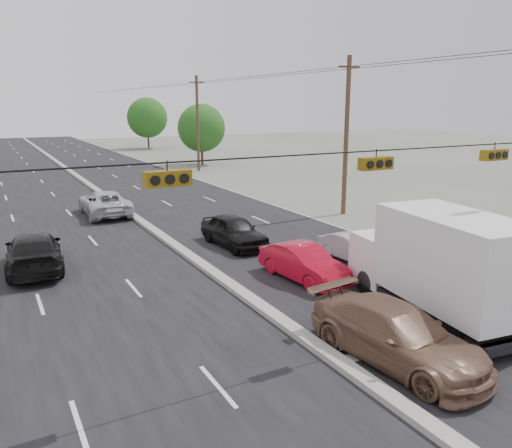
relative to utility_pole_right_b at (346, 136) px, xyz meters
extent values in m
plane|color=#606356|center=(-12.50, -15.00, -5.11)|extent=(200.00, 200.00, 0.00)
cube|color=black|center=(-12.50, 15.00, -5.11)|extent=(20.00, 160.00, 0.02)
cube|color=gray|center=(-12.50, 15.00, -5.01)|extent=(0.50, 160.00, 0.20)
cylinder|color=#422D1E|center=(0.00, 0.00, -0.11)|extent=(0.30, 0.30, 10.00)
cube|color=#422D1E|center=(0.00, 0.00, 4.19)|extent=(1.60, 0.12, 0.12)
cylinder|color=#422D1E|center=(0.00, 25.00, -0.11)|extent=(0.30, 0.30, 10.00)
cube|color=#422D1E|center=(0.00, 25.00, 4.19)|extent=(1.60, 0.12, 0.12)
cylinder|color=black|center=(-12.50, -15.00, 0.69)|extent=(25.00, 0.04, 0.04)
cube|color=#72590C|center=(-17.00, -15.00, 0.34)|extent=(1.05, 0.30, 0.35)
cube|color=#72590C|center=(-11.00, -15.00, 0.34)|extent=(1.05, 0.30, 0.35)
cube|color=#72590C|center=(-6.00, -15.00, 0.34)|extent=(1.05, 0.30, 0.35)
cylinder|color=#382619|center=(2.50, 30.00, -3.85)|extent=(0.28, 0.28, 2.52)
sphere|color=#1E4B14|center=(2.50, 30.00, -0.77)|extent=(5.60, 5.60, 5.60)
cylinder|color=#382619|center=(3.50, 55.00, -3.67)|extent=(0.28, 0.28, 2.88)
sphere|color=#1E4B14|center=(3.50, 55.00, -0.15)|extent=(6.40, 6.40, 6.40)
cube|color=black|center=(-7.52, -14.36, -4.64)|extent=(3.34, 7.46, 0.26)
cube|color=white|center=(-7.63, -15.18, -2.90)|extent=(3.26, 5.45, 2.88)
cube|color=white|center=(-7.15, -11.77, -3.82)|extent=(2.72, 2.28, 1.85)
cylinder|color=black|center=(-8.26, -11.87, -4.64)|extent=(0.43, 0.96, 0.93)
cylinder|color=black|center=(-6.12, -12.17, -4.64)|extent=(0.43, 0.96, 0.93)
cylinder|color=black|center=(-8.90, -16.45, -4.64)|extent=(0.43, 0.96, 0.93)
cylinder|color=black|center=(-6.76, -16.75, -4.64)|extent=(0.43, 0.96, 0.93)
imported|color=brown|center=(-10.97, -16.19, -4.31)|extent=(2.84, 5.70, 1.59)
imported|color=#BA0B22|center=(-9.50, -9.40, -4.39)|extent=(1.93, 4.49, 1.44)
imported|color=black|center=(-9.75, -3.47, -4.32)|extent=(2.14, 4.73, 1.57)
imported|color=#B9B9BB|center=(-6.05, -8.41, -4.49)|extent=(1.59, 3.81, 1.23)
imported|color=navy|center=(-2.90, -10.01, -4.37)|extent=(2.68, 5.32, 1.48)
imported|color=black|center=(-19.02, -2.66, -4.30)|extent=(2.69, 5.72, 1.61)
imported|color=#B8BCC0|center=(-13.90, 7.12, -4.31)|extent=(2.75, 5.78, 1.59)
camera|label=1|loc=(-20.52, -25.50, 1.93)|focal=35.00mm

